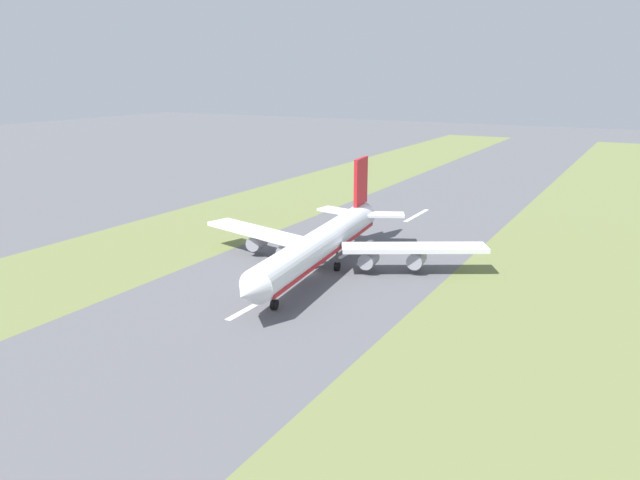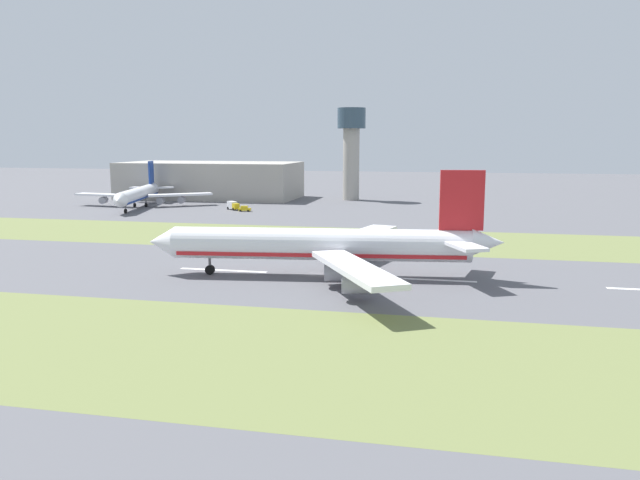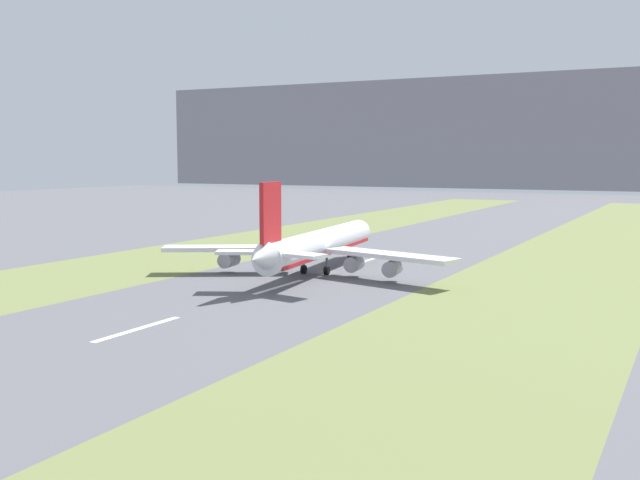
% 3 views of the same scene
% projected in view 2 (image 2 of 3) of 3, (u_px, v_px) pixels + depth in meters
% --- Properties ---
extents(ground_plane, '(800.00, 800.00, 0.00)m').
position_uv_depth(ground_plane, '(317.00, 275.00, 119.81)').
color(ground_plane, '#56565B').
extents(grass_median_west, '(40.00, 600.00, 0.01)m').
position_uv_depth(grass_median_west, '(237.00, 351.00, 76.38)').
color(grass_median_west, olive).
rests_on(grass_median_west, ground).
extents(grass_median_east, '(40.00, 600.00, 0.01)m').
position_uv_depth(grass_median_east, '(354.00, 239.00, 163.24)').
color(grass_median_east, olive).
rests_on(grass_median_east, ground).
extents(centreline_dash_mid, '(1.20, 18.00, 0.01)m').
position_uv_depth(centreline_dash_mid, '(427.00, 280.00, 115.43)').
color(centreline_dash_mid, silver).
rests_on(centreline_dash_mid, ground).
extents(centreline_dash_far, '(1.20, 18.00, 0.01)m').
position_uv_depth(centreline_dash_far, '(223.00, 270.00, 123.78)').
color(centreline_dash_far, silver).
rests_on(centreline_dash_far, ground).
extents(airplane_main_jet, '(63.63, 67.16, 20.20)m').
position_uv_depth(airplane_main_jet, '(330.00, 245.00, 117.06)').
color(airplane_main_jet, white).
rests_on(airplane_main_jet, ground).
extents(terminal_building, '(36.00, 77.32, 15.88)m').
position_uv_depth(terminal_building, '(211.00, 180.00, 278.10)').
color(terminal_building, '#A39E93').
rests_on(terminal_building, ground).
extents(control_tower, '(12.00, 12.00, 39.11)m').
position_uv_depth(control_tower, '(351.00, 144.00, 266.15)').
color(control_tower, '#A39E93').
rests_on(control_tower, ground).
extents(airplane_parked_apron, '(56.11, 52.64, 17.08)m').
position_uv_depth(airplane_parked_apron, '(139.00, 194.00, 239.06)').
color(airplane_parked_apron, white).
rests_on(airplane_parked_apron, ground).
extents(service_truck, '(5.64, 5.94, 3.10)m').
position_uv_depth(service_truck, '(233.00, 205.00, 231.02)').
color(service_truck, gold).
rests_on(service_truck, ground).
extents(apron_car, '(2.36, 4.55, 2.03)m').
position_uv_depth(apron_car, '(245.00, 209.00, 225.85)').
color(apron_car, gold).
rests_on(apron_car, ground).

